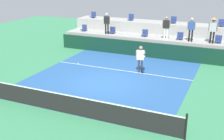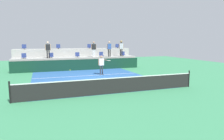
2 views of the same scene
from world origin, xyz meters
name	(u,v)px [view 2 (image 2 of 2)]	position (x,y,z in m)	size (l,w,h in m)	color
ground_plane	(95,81)	(0.00, 0.00, 0.00)	(40.00, 40.00, 0.00)	#388456
court_inner_paint	(92,78)	(0.00, 1.00, 0.00)	(9.00, 10.00, 0.01)	#285693
court_service_line	(88,76)	(0.00, 2.40, 0.01)	(9.00, 0.06, 0.00)	white
tennis_net	(113,85)	(0.00, -4.00, 0.50)	(10.48, 0.08, 1.07)	black
sponsor_backboard	(80,65)	(0.00, 6.00, 0.55)	(13.00, 0.16, 1.10)	#0F3323
seating_tier_lower	(77,63)	(0.00, 7.30, 0.62)	(13.00, 1.80, 1.25)	#9E9E99
seating_tier_upper	(75,58)	(0.00, 9.10, 1.05)	(13.00, 1.80, 2.10)	#9E9E99
stadium_chair_lower_far_left	(24,56)	(-5.29, 7.23, 1.46)	(0.44, 0.40, 0.52)	#2D2D33
stadium_chair_lower_left	(51,56)	(-2.70, 7.23, 1.46)	(0.44, 0.40, 0.52)	#2D2D33
stadium_chair_lower_center	(77,55)	(0.01, 7.23, 1.46)	(0.44, 0.40, 0.52)	#2D2D33
stadium_chair_lower_right	(101,55)	(2.69, 7.23, 1.46)	(0.44, 0.40, 0.52)	#2D2D33
stadium_chair_lower_far_right	(123,54)	(5.34, 7.23, 1.46)	(0.44, 0.40, 0.52)	#2D2D33
stadium_chair_upper_far_left	(24,47)	(-5.34, 9.03, 2.31)	(0.44, 0.40, 0.52)	#2D2D33
stadium_chair_upper_left	(58,47)	(-1.80, 9.03, 2.31)	(0.44, 0.40, 0.52)	#2D2D33
stadium_chair_upper_right	(89,47)	(1.76, 9.03, 2.31)	(0.44, 0.40, 0.52)	#2D2D33
stadium_chair_upper_far_right	(117,46)	(5.32, 9.03, 2.31)	(0.44, 0.40, 0.52)	#2D2D33
tennis_player	(102,63)	(1.28, 2.48, 1.03)	(0.87, 1.16, 1.69)	#2D2D33
spectator_in_grey	(48,48)	(-3.00, 6.85, 2.25)	(0.58, 0.27, 1.66)	black
spectator_in_white	(94,48)	(1.72, 6.85, 2.25)	(0.59, 0.25, 1.66)	white
spectator_leaning_on_rail	(109,47)	(3.50, 6.85, 2.27)	(0.59, 0.24, 1.69)	black
spectator_with_hat	(121,47)	(4.93, 6.85, 2.33)	(0.60, 0.42, 1.76)	black
tennis_ball	(70,70)	(-1.78, 0.22, 0.86)	(0.07, 0.07, 0.07)	#CCE033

